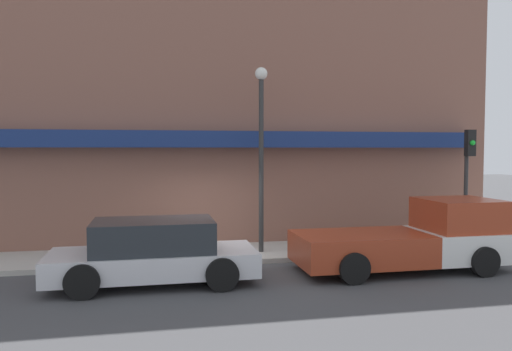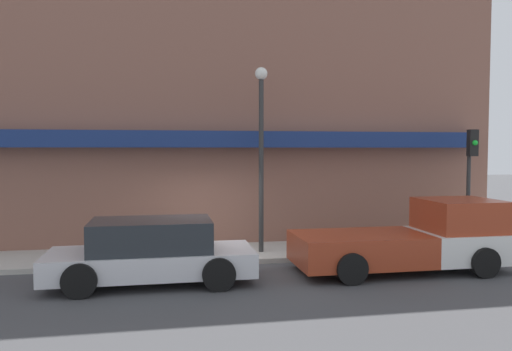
{
  "view_description": "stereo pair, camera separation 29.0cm",
  "coord_description": "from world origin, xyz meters",
  "px_view_note": "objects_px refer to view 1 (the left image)",
  "views": [
    {
      "loc": [
        -1.44,
        -12.95,
        3.1
      ],
      "look_at": [
        1.48,
        0.97,
        2.34
      ],
      "focal_mm": 35.0,
      "sensor_mm": 36.0,
      "label": 1
    },
    {
      "loc": [
        -1.16,
        -13.0,
        3.1
      ],
      "look_at": [
        1.48,
        0.97,
        2.34
      ],
      "focal_mm": 35.0,
      "sensor_mm": 36.0,
      "label": 2
    }
  ],
  "objects_px": {
    "traffic_light": "(468,166)",
    "fire_hydrant": "(324,239)",
    "parked_car": "(154,253)",
    "pickup_truck": "(415,239)",
    "street_lamp": "(261,136)"
  },
  "relations": [
    {
      "from": "pickup_truck",
      "to": "parked_car",
      "type": "xyz_separation_m",
      "value": [
        -6.56,
        0.0,
        -0.07
      ]
    },
    {
      "from": "traffic_light",
      "to": "fire_hydrant",
      "type": "bearing_deg",
      "value": 175.85
    },
    {
      "from": "fire_hydrant",
      "to": "traffic_light",
      "type": "xyz_separation_m",
      "value": [
        4.51,
        -0.33,
        2.14
      ]
    },
    {
      "from": "pickup_truck",
      "to": "street_lamp",
      "type": "bearing_deg",
      "value": 147.0
    },
    {
      "from": "fire_hydrant",
      "to": "traffic_light",
      "type": "bearing_deg",
      "value": -4.15
    },
    {
      "from": "parked_car",
      "to": "street_lamp",
      "type": "distance_m",
      "value": 4.71
    },
    {
      "from": "pickup_truck",
      "to": "street_lamp",
      "type": "xyz_separation_m",
      "value": [
        -3.52,
        2.35,
        2.66
      ]
    },
    {
      "from": "parked_car",
      "to": "traffic_light",
      "type": "height_order",
      "value": "traffic_light"
    },
    {
      "from": "street_lamp",
      "to": "fire_hydrant",
      "type": "bearing_deg",
      "value": -0.9
    },
    {
      "from": "fire_hydrant",
      "to": "street_lamp",
      "type": "height_order",
      "value": "street_lamp"
    },
    {
      "from": "fire_hydrant",
      "to": "traffic_light",
      "type": "distance_m",
      "value": 5.0
    },
    {
      "from": "pickup_truck",
      "to": "fire_hydrant",
      "type": "height_order",
      "value": "pickup_truck"
    },
    {
      "from": "fire_hydrant",
      "to": "street_lamp",
      "type": "relative_size",
      "value": 0.11
    },
    {
      "from": "parked_car",
      "to": "fire_hydrant",
      "type": "relative_size",
      "value": 7.83
    },
    {
      "from": "parked_car",
      "to": "pickup_truck",
      "type": "bearing_deg",
      "value": 2.15
    }
  ]
}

